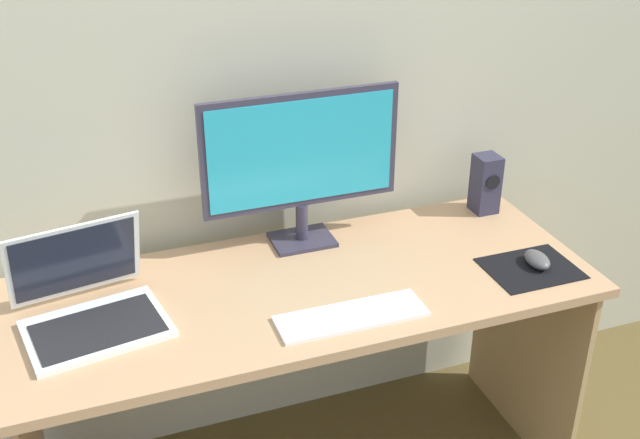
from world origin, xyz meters
The scene contains 8 objects.
wall_back centered at (0.00, 0.38, 1.25)m, with size 6.00×0.04×2.50m, color #B6B59B.
desk centered at (0.00, 0.00, 0.59)m, with size 1.58×0.62×0.73m.
monitor centered at (0.07, 0.22, 1.00)m, with size 0.58×0.14×0.46m.
speaker_right centered at (0.68, 0.22, 0.83)m, with size 0.07×0.08×0.19m.
laptop centered at (-0.55, 0.02, 0.78)m, with size 0.38×0.35×0.24m.
keyboard_external centered at (0.06, -0.19, 0.74)m, with size 0.38×0.12×0.01m, color white.
mousepad centered at (0.62, -0.14, 0.73)m, with size 0.25×0.20×0.00m, color black.
mouse centered at (0.64, -0.13, 0.75)m, with size 0.06×0.10×0.04m, color #4C4A4B.
Camera 1 is at (-0.57, -1.70, 1.87)m, focal length 44.09 mm.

